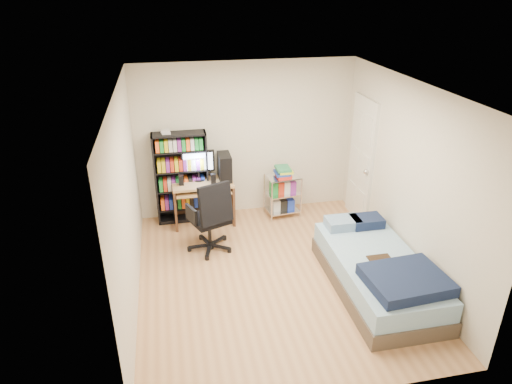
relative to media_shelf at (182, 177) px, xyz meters
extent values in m
cube|color=tan|center=(1.07, -1.84, -0.78)|extent=(3.50, 4.00, 0.04)
cube|color=silver|center=(1.07, -1.84, 1.76)|extent=(3.50, 4.00, 0.04)
cube|color=beige|center=(1.07, 0.18, 0.49)|extent=(3.50, 0.04, 2.50)
cube|color=beige|center=(1.07, -3.86, 0.49)|extent=(3.50, 0.04, 2.50)
cube|color=beige|center=(-0.70, -1.84, 0.49)|extent=(0.04, 4.00, 2.50)
cube|color=beige|center=(2.84, -1.84, 0.49)|extent=(0.04, 4.00, 2.50)
cube|color=black|center=(0.00, 0.00, -0.02)|extent=(0.83, 0.28, 1.48)
cube|color=black|center=(0.00, 0.00, -0.53)|extent=(0.78, 0.26, 0.02)
cube|color=red|center=(0.00, -0.01, -0.42)|extent=(0.72, 0.22, 0.18)
cube|color=black|center=(0.00, 0.00, -0.21)|extent=(0.78, 0.26, 0.02)
cube|color=#1A34B6|center=(0.00, -0.01, -0.10)|extent=(0.72, 0.22, 0.18)
cube|color=black|center=(0.00, 0.00, 0.12)|extent=(0.78, 0.26, 0.02)
cube|color=gold|center=(0.00, -0.01, 0.22)|extent=(0.72, 0.22, 0.18)
cube|color=black|center=(0.00, 0.00, 0.44)|extent=(0.78, 0.26, 0.02)
cube|color=#1D8833|center=(0.00, -0.01, 0.55)|extent=(0.72, 0.22, 0.18)
cube|color=silver|center=(-0.18, 0.00, 0.75)|extent=(0.13, 0.12, 0.06)
cube|color=tan|center=(0.32, -0.15, -0.07)|extent=(0.94, 0.52, 0.04)
cube|color=#36261D|center=(-0.14, -0.15, -0.42)|extent=(0.04, 0.52, 0.67)
cube|color=#36261D|center=(0.77, -0.15, -0.42)|extent=(0.04, 0.52, 0.67)
cube|color=#36261D|center=(0.32, 0.09, -0.41)|extent=(0.91, 0.03, 0.61)
cube|color=tan|center=(0.32, -0.23, -0.16)|extent=(0.85, 0.43, 0.02)
cube|color=black|center=(0.32, -0.25, -0.14)|extent=(0.42, 0.14, 0.02)
cube|color=black|center=(0.27, -0.05, 0.26)|extent=(0.51, 0.05, 0.34)
cube|color=#CCDCFF|center=(0.27, -0.08, 0.26)|extent=(0.45, 0.01, 0.28)
cube|color=black|center=(0.68, -0.11, 0.16)|extent=(0.19, 0.40, 0.42)
cube|color=black|center=(-0.01, -0.20, 0.03)|extent=(0.08, 0.08, 0.16)
cube|color=black|center=(0.48, -0.25, 0.03)|extent=(0.08, 0.08, 0.16)
cylinder|color=black|center=(0.32, -0.98, -0.48)|extent=(0.05, 0.05, 0.39)
cube|color=black|center=(0.32, -0.98, -0.27)|extent=(0.64, 0.64, 0.08)
cube|color=black|center=(0.40, -1.19, 0.06)|extent=(0.49, 0.31, 0.57)
cube|color=black|center=(0.07, -1.07, -0.12)|extent=(0.15, 0.30, 0.23)
cube|color=black|center=(0.57, -0.88, -0.12)|extent=(0.15, 0.30, 0.23)
cylinder|color=silver|center=(1.38, -0.38, -0.41)|extent=(0.02, 0.02, 0.70)
cylinder|color=silver|center=(1.89, -0.31, -0.41)|extent=(0.02, 0.02, 0.70)
cylinder|color=silver|center=(1.34, -0.02, -0.41)|extent=(0.02, 0.02, 0.70)
cylinder|color=silver|center=(1.85, 0.04, -0.41)|extent=(0.02, 0.02, 0.70)
cube|color=silver|center=(1.61, -0.17, -0.66)|extent=(0.55, 0.42, 0.02)
cube|color=silver|center=(1.61, -0.17, -0.36)|extent=(0.55, 0.42, 0.02)
cube|color=silver|center=(1.61, -0.17, -0.07)|extent=(0.55, 0.42, 0.02)
cube|color=red|center=(1.61, -0.17, 0.02)|extent=(0.26, 0.31, 0.16)
cube|color=#4F433A|center=(2.28, -2.35, -0.66)|extent=(1.03, 2.07, 0.21)
cube|color=#8AB6CF|center=(2.28, -2.35, -0.43)|extent=(0.99, 2.02, 0.25)
cube|color=#121C3A|center=(2.33, -2.92, -0.24)|extent=(0.93, 0.78, 0.14)
cube|color=#8EAEC9|center=(2.13, -1.53, -0.24)|extent=(0.46, 0.31, 0.13)
cube|color=#121C3A|center=(2.47, -1.55, -0.24)|extent=(0.43, 0.31, 0.13)
cube|color=#382312|center=(2.28, -2.40, -0.30)|extent=(0.29, 0.23, 0.02)
cube|color=silver|center=(2.79, -0.49, 0.24)|extent=(0.05, 0.80, 2.00)
sphere|color=silver|center=(2.74, -0.81, 0.19)|extent=(0.08, 0.08, 0.08)
camera|label=1|loc=(-0.16, -6.72, 2.83)|focal=32.00mm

